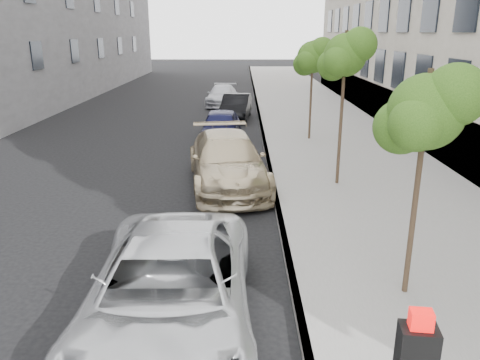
{
  "coord_description": "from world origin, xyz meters",
  "views": [
    {
      "loc": [
        0.18,
        -6.15,
        4.73
      ],
      "look_at": [
        0.13,
        4.0,
        1.5
      ],
      "focal_mm": 35.0,
      "sensor_mm": 36.0,
      "label": 1
    }
  ],
  "objects_px": {
    "tree_far": "(313,57)",
    "tree_mid": "(346,55)",
    "tree_near": "(428,112)",
    "suv": "(227,161)",
    "sedan_black": "(236,107)",
    "sedan_blue": "(221,127)",
    "sedan_rear": "(222,96)",
    "minivan": "(170,292)"
  },
  "relations": [
    {
      "from": "tree_far",
      "to": "sedan_blue",
      "type": "bearing_deg",
      "value": -176.02
    },
    {
      "from": "minivan",
      "to": "sedan_black",
      "type": "distance_m",
      "value": 19.81
    },
    {
      "from": "sedan_black",
      "to": "tree_mid",
      "type": "bearing_deg",
      "value": -69.09
    },
    {
      "from": "tree_mid",
      "to": "sedan_blue",
      "type": "xyz_separation_m",
      "value": [
        -3.99,
        6.22,
        -3.34
      ]
    },
    {
      "from": "tree_mid",
      "to": "minivan",
      "type": "bearing_deg",
      "value": -118.77
    },
    {
      "from": "sedan_blue",
      "to": "sedan_black",
      "type": "height_order",
      "value": "sedan_blue"
    },
    {
      "from": "tree_mid",
      "to": "sedan_blue",
      "type": "height_order",
      "value": "tree_mid"
    },
    {
      "from": "tree_near",
      "to": "tree_far",
      "type": "distance_m",
      "value": 13.0
    },
    {
      "from": "minivan",
      "to": "suv",
      "type": "height_order",
      "value": "suv"
    },
    {
      "from": "minivan",
      "to": "sedan_black",
      "type": "bearing_deg",
      "value": 86.33
    },
    {
      "from": "tree_near",
      "to": "minivan",
      "type": "distance_m",
      "value": 5.11
    },
    {
      "from": "tree_near",
      "to": "tree_mid",
      "type": "distance_m",
      "value": 6.53
    },
    {
      "from": "tree_far",
      "to": "sedan_black",
      "type": "height_order",
      "value": "tree_far"
    },
    {
      "from": "tree_near",
      "to": "tree_mid",
      "type": "height_order",
      "value": "tree_mid"
    },
    {
      "from": "tree_mid",
      "to": "tree_far",
      "type": "distance_m",
      "value": 6.51
    },
    {
      "from": "tree_mid",
      "to": "tree_far",
      "type": "bearing_deg",
      "value": 90.0
    },
    {
      "from": "tree_near",
      "to": "tree_far",
      "type": "bearing_deg",
      "value": 90.0
    },
    {
      "from": "tree_far",
      "to": "minivan",
      "type": "distance_m",
      "value": 15.03
    },
    {
      "from": "tree_mid",
      "to": "minivan",
      "type": "height_order",
      "value": "tree_mid"
    },
    {
      "from": "tree_far",
      "to": "minivan",
      "type": "relative_size",
      "value": 0.78
    },
    {
      "from": "tree_near",
      "to": "sedan_blue",
      "type": "distance_m",
      "value": 13.61
    },
    {
      "from": "minivan",
      "to": "suv",
      "type": "xyz_separation_m",
      "value": [
        0.68,
        7.82,
        0.03
      ]
    },
    {
      "from": "suv",
      "to": "sedan_blue",
      "type": "bearing_deg",
      "value": 86.71
    },
    {
      "from": "tree_far",
      "to": "sedan_blue",
      "type": "distance_m",
      "value": 4.98
    },
    {
      "from": "minivan",
      "to": "tree_far",
      "type": "bearing_deg",
      "value": 72.14
    },
    {
      "from": "sedan_rear",
      "to": "suv",
      "type": "bearing_deg",
      "value": -83.22
    },
    {
      "from": "suv",
      "to": "sedan_black",
      "type": "distance_m",
      "value": 11.97
    },
    {
      "from": "sedan_blue",
      "to": "sedan_rear",
      "type": "distance_m",
      "value": 11.05
    },
    {
      "from": "sedan_blue",
      "to": "sedan_rear",
      "type": "relative_size",
      "value": 0.94
    },
    {
      "from": "tree_near",
      "to": "sedan_rear",
      "type": "bearing_deg",
      "value": 100.44
    },
    {
      "from": "tree_far",
      "to": "tree_mid",
      "type": "bearing_deg",
      "value": -90.0
    },
    {
      "from": "tree_far",
      "to": "sedan_black",
      "type": "distance_m",
      "value": 7.24
    },
    {
      "from": "tree_mid",
      "to": "sedan_rear",
      "type": "distance_m",
      "value": 18.14
    },
    {
      "from": "sedan_rear",
      "to": "tree_far",
      "type": "bearing_deg",
      "value": -63.98
    },
    {
      "from": "tree_near",
      "to": "tree_mid",
      "type": "xyz_separation_m",
      "value": [
        -0.0,
        6.5,
        0.59
      ]
    },
    {
      "from": "sedan_blue",
      "to": "sedan_black",
      "type": "bearing_deg",
      "value": 85.97
    },
    {
      "from": "sedan_rear",
      "to": "sedan_blue",
      "type": "bearing_deg",
      "value": -84.09
    },
    {
      "from": "tree_near",
      "to": "sedan_blue",
      "type": "bearing_deg",
      "value": 107.41
    },
    {
      "from": "tree_mid",
      "to": "sedan_blue",
      "type": "distance_m",
      "value": 8.11
    },
    {
      "from": "sedan_blue",
      "to": "tree_near",
      "type": "bearing_deg",
      "value": -70.8
    },
    {
      "from": "tree_near",
      "to": "tree_far",
      "type": "xyz_separation_m",
      "value": [
        0.0,
        13.0,
        0.21
      ]
    },
    {
      "from": "tree_mid",
      "to": "tree_far",
      "type": "height_order",
      "value": "tree_mid"
    }
  ]
}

